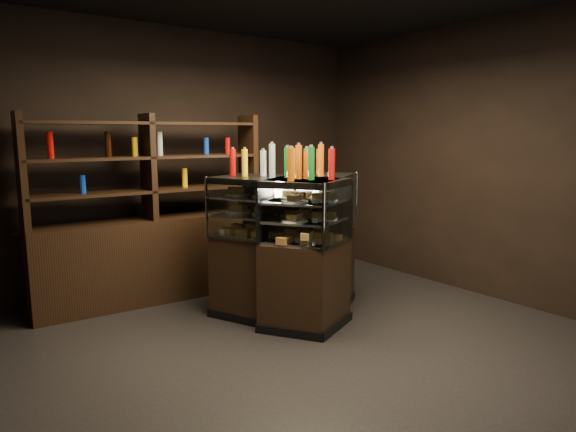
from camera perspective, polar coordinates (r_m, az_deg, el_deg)
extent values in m
plane|color=black|center=(4.45, 2.66, -14.69)|extent=(5.00, 5.00, 0.00)
cube|color=black|center=(6.21, -12.17, 6.24)|extent=(5.00, 0.02, 3.00)
cube|color=black|center=(5.99, 21.65, 5.69)|extent=(0.02, 5.00, 3.00)
cube|color=black|center=(5.13, 2.47, -6.58)|extent=(1.38, 1.20, 0.81)
cube|color=black|center=(5.24, 2.44, -10.43)|extent=(1.42, 1.24, 0.08)
cube|color=black|center=(4.96, 2.55, 4.05)|extent=(1.38, 1.20, 0.06)
cube|color=silver|center=(5.03, 2.50, -2.01)|extent=(1.31, 1.13, 0.02)
cube|color=silver|center=(5.00, 2.52, 0.14)|extent=(1.31, 1.13, 0.02)
cube|color=silver|center=(4.97, 2.53, 2.10)|extent=(1.31, 1.13, 0.02)
cube|color=white|center=(4.90, 6.11, 0.92)|extent=(1.04, 0.69, 0.57)
cylinder|color=silver|center=(5.50, 7.56, 1.81)|extent=(0.03, 0.03, 0.59)
cylinder|color=silver|center=(4.31, 3.99, -0.21)|extent=(0.03, 0.03, 0.59)
cube|color=black|center=(5.02, -0.99, -6.94)|extent=(1.07, 1.39, 0.81)
cube|color=black|center=(5.13, -0.98, -10.87)|extent=(1.10, 1.43, 0.08)
cube|color=black|center=(4.84, -1.02, 3.93)|extent=(1.07, 1.39, 0.06)
cube|color=silver|center=(4.92, -1.01, -2.27)|extent=(1.00, 1.32, 0.02)
cube|color=silver|center=(4.88, -1.01, -0.07)|extent=(1.00, 1.32, 0.02)
cube|color=silver|center=(4.86, -1.02, 1.93)|extent=(1.00, 1.32, 0.02)
cube|color=white|center=(4.60, -3.05, 0.41)|extent=(0.50, 1.14, 0.57)
cylinder|color=silver|center=(4.31, 3.99, -0.21)|extent=(0.03, 0.03, 0.59)
cylinder|color=silver|center=(4.97, -9.04, 0.97)|extent=(0.03, 0.03, 0.59)
cube|color=#B06E3F|center=(4.53, 0.90, -2.79)|extent=(0.20, 0.17, 0.06)
cube|color=#B06E3F|center=(4.72, 1.72, -2.29)|extent=(0.20, 0.17, 0.06)
cube|color=#B06E3F|center=(4.92, 2.49, -1.83)|extent=(0.20, 0.17, 0.06)
cube|color=#B06E3F|center=(5.11, 3.19, -1.40)|extent=(0.20, 0.17, 0.06)
cube|color=#B06E3F|center=(5.31, 3.84, -1.01)|extent=(0.20, 0.17, 0.06)
cube|color=#B06E3F|center=(5.51, 4.44, -0.64)|extent=(0.20, 0.17, 0.06)
cylinder|color=white|center=(4.55, 0.74, -0.54)|extent=(0.24, 0.24, 0.02)
cube|color=#B06E3F|center=(4.55, 0.74, -0.11)|extent=(0.19, 0.16, 0.05)
cylinder|color=white|center=(4.85, 1.96, 0.06)|extent=(0.24, 0.24, 0.02)
cube|color=#B06E3F|center=(4.84, 1.96, 0.46)|extent=(0.19, 0.16, 0.05)
cylinder|color=white|center=(5.14, 3.04, 0.59)|extent=(0.24, 0.24, 0.02)
cube|color=#B06E3F|center=(5.14, 3.05, 0.97)|extent=(0.19, 0.16, 0.05)
cylinder|color=white|center=(5.44, 4.01, 1.07)|extent=(0.24, 0.24, 0.02)
cube|color=#B06E3F|center=(5.44, 4.01, 1.43)|extent=(0.19, 0.16, 0.05)
cylinder|color=white|center=(4.53, 0.74, 1.61)|extent=(0.24, 0.24, 0.02)
cube|color=#B06E3F|center=(4.52, 0.74, 2.04)|extent=(0.19, 0.16, 0.05)
cylinder|color=white|center=(4.82, 1.97, 2.08)|extent=(0.24, 0.24, 0.02)
cube|color=#B06E3F|center=(4.82, 1.97, 2.49)|extent=(0.19, 0.16, 0.05)
cylinder|color=white|center=(5.12, 3.06, 2.50)|extent=(0.24, 0.24, 0.02)
cube|color=#B06E3F|center=(5.12, 3.06, 2.88)|extent=(0.19, 0.16, 0.05)
cylinder|color=white|center=(5.42, 4.03, 2.87)|extent=(0.24, 0.24, 0.02)
cube|color=#B06E3F|center=(5.42, 4.03, 3.23)|extent=(0.19, 0.16, 0.05)
cube|color=#B06E3F|center=(5.17, -6.17, -1.33)|extent=(0.15, 0.20, 0.06)
cube|color=#B06E3F|center=(5.05, -4.25, -1.55)|extent=(0.15, 0.20, 0.06)
cube|color=#B06E3F|center=(4.94, -2.24, -1.78)|extent=(0.15, 0.20, 0.06)
cube|color=#B06E3F|center=(4.83, -0.13, -2.02)|extent=(0.15, 0.20, 0.06)
cube|color=#B06E3F|center=(4.73, 2.07, -2.27)|extent=(0.15, 0.20, 0.06)
cube|color=#B06E3F|center=(4.64, 4.35, -2.52)|extent=(0.15, 0.20, 0.06)
cylinder|color=white|center=(5.13, -5.55, 0.55)|extent=(0.24, 0.24, 0.02)
cube|color=#B06E3F|center=(5.13, -5.56, 0.93)|extent=(0.14, 0.19, 0.05)
cylinder|color=white|center=(4.96, -2.58, 0.27)|extent=(0.24, 0.24, 0.02)
cube|color=#B06E3F|center=(4.96, -2.58, 0.67)|extent=(0.14, 0.19, 0.05)
cylinder|color=white|center=(4.80, 0.60, -0.02)|extent=(0.24, 0.24, 0.02)
cube|color=#B06E3F|center=(4.80, 0.60, 0.39)|extent=(0.14, 0.19, 0.05)
cylinder|color=white|center=(4.66, 3.99, -0.33)|extent=(0.24, 0.24, 0.02)
cube|color=#B06E3F|center=(4.65, 3.99, 0.09)|extent=(0.14, 0.19, 0.05)
cylinder|color=white|center=(5.11, -5.58, 2.45)|extent=(0.24, 0.24, 0.02)
cube|color=#B06E3F|center=(5.11, -5.59, 2.84)|extent=(0.14, 0.19, 0.05)
cylinder|color=white|center=(4.94, -2.59, 2.25)|extent=(0.24, 0.24, 0.02)
cube|color=#B06E3F|center=(4.93, -2.60, 2.64)|extent=(0.14, 0.19, 0.05)
cylinder|color=white|center=(4.78, 0.61, 2.02)|extent=(0.24, 0.24, 0.02)
cube|color=#B06E3F|center=(4.77, 0.61, 2.43)|extent=(0.14, 0.19, 0.05)
cylinder|color=white|center=(4.63, 4.01, 1.77)|extent=(0.24, 0.24, 0.02)
cube|color=#B06E3F|center=(4.63, 4.02, 2.19)|extent=(0.14, 0.19, 0.05)
cylinder|color=#D8590A|center=(4.45, 0.54, 5.65)|extent=(0.06, 0.06, 0.28)
cylinder|color=silver|center=(4.44, 0.54, 7.58)|extent=(0.03, 0.03, 0.02)
cylinder|color=silver|center=(4.59, 1.16, 5.76)|extent=(0.06, 0.06, 0.28)
cylinder|color=silver|center=(4.58, 1.17, 7.64)|extent=(0.03, 0.03, 0.02)
cylinder|color=black|center=(4.73, 1.75, 5.87)|extent=(0.06, 0.06, 0.28)
cylinder|color=silver|center=(4.72, 1.75, 7.69)|extent=(0.03, 0.03, 0.02)
cylinder|color=#0F38B2|center=(4.87, 2.30, 5.97)|extent=(0.06, 0.06, 0.28)
cylinder|color=silver|center=(4.86, 2.31, 7.73)|extent=(0.03, 0.03, 0.02)
cylinder|color=#B20C0A|center=(5.01, 2.82, 6.06)|extent=(0.06, 0.06, 0.28)
cylinder|color=silver|center=(5.01, 2.83, 7.77)|extent=(0.03, 0.03, 0.02)
cylinder|color=yellow|center=(5.16, 3.31, 6.14)|extent=(0.06, 0.06, 0.28)
cylinder|color=silver|center=(5.15, 3.32, 7.81)|extent=(0.03, 0.03, 0.02)
cylinder|color=#147223|center=(5.30, 3.77, 6.23)|extent=(0.06, 0.06, 0.28)
cylinder|color=silver|center=(5.29, 3.79, 7.85)|extent=(0.03, 0.03, 0.02)
cylinder|color=#D8590A|center=(5.44, 4.21, 6.30)|extent=(0.06, 0.06, 0.28)
cylinder|color=silver|center=(5.44, 4.23, 7.88)|extent=(0.03, 0.03, 0.02)
cylinder|color=#D8590A|center=(5.11, -6.10, 6.08)|extent=(0.06, 0.06, 0.28)
cylinder|color=silver|center=(5.11, -6.13, 7.76)|extent=(0.03, 0.03, 0.02)
cylinder|color=silver|center=(5.03, -4.71, 6.05)|extent=(0.06, 0.06, 0.28)
cylinder|color=silver|center=(5.02, -4.73, 7.76)|extent=(0.03, 0.03, 0.02)
cylinder|color=black|center=(4.94, -3.27, 6.01)|extent=(0.06, 0.06, 0.28)
cylinder|color=silver|center=(4.94, -3.29, 7.75)|extent=(0.03, 0.03, 0.02)
cylinder|color=#0F38B2|center=(4.86, -1.79, 5.96)|extent=(0.06, 0.06, 0.28)
cylinder|color=silver|center=(4.86, -1.80, 7.73)|extent=(0.03, 0.03, 0.02)
cylinder|color=#B20C0A|center=(4.79, -0.26, 5.92)|extent=(0.06, 0.06, 0.28)
cylinder|color=silver|center=(4.78, -0.26, 7.71)|extent=(0.03, 0.03, 0.02)
cylinder|color=yellow|center=(4.72, 1.32, 5.86)|extent=(0.06, 0.06, 0.28)
cylinder|color=silver|center=(4.71, 1.33, 7.68)|extent=(0.03, 0.03, 0.02)
cylinder|color=#147223|center=(4.65, 2.95, 5.80)|extent=(0.06, 0.06, 0.28)
cylinder|color=silver|center=(4.64, 2.96, 7.65)|extent=(0.03, 0.03, 0.02)
cylinder|color=#D8590A|center=(4.58, 4.62, 5.73)|extent=(0.06, 0.06, 0.28)
cylinder|color=silver|center=(4.57, 4.65, 7.61)|extent=(0.03, 0.03, 0.02)
cylinder|color=black|center=(5.64, -2.15, -8.40)|extent=(0.26, 0.26, 0.19)
cone|color=#1A5B1F|center=(5.54, -2.17, -4.82)|extent=(0.38, 0.38, 0.53)
cone|color=#1A5B1F|center=(5.49, -2.18, -3.03)|extent=(0.30, 0.30, 0.37)
cube|color=black|center=(5.74, -14.83, -4.72)|extent=(2.47, 0.56, 0.90)
cube|color=black|center=(5.33, -27.53, 4.39)|extent=(0.08, 0.38, 1.10)
cube|color=black|center=(5.59, -15.26, 5.29)|extent=(0.08, 0.38, 1.10)
cube|color=black|center=(6.07, -4.46, 5.88)|extent=(0.08, 0.38, 1.10)
cube|color=black|center=(5.61, -15.15, 2.74)|extent=(2.42, 0.52, 0.03)
cube|color=black|center=(5.58, -15.30, 6.31)|extent=(2.42, 0.52, 0.03)
cube|color=black|center=(5.57, -15.46, 9.90)|extent=(2.42, 0.52, 0.03)
cylinder|color=#D8590A|center=(5.38, -24.64, 3.29)|extent=(0.06, 0.06, 0.22)
cylinder|color=silver|center=(5.42, -21.87, 3.51)|extent=(0.06, 0.06, 0.22)
cylinder|color=black|center=(5.48, -19.16, 3.72)|extent=(0.06, 0.06, 0.22)
cylinder|color=#0F38B2|center=(5.56, -16.50, 3.92)|extent=(0.06, 0.06, 0.22)
cylinder|color=#B20C0A|center=(5.64, -13.92, 4.10)|extent=(0.06, 0.06, 0.22)
cylinder|color=yellow|center=(5.73, -11.42, 4.27)|extent=(0.06, 0.06, 0.22)
cylinder|color=#147223|center=(5.84, -9.00, 4.43)|extent=(0.06, 0.06, 0.22)
cylinder|color=#D8590A|center=(5.95, -6.66, 4.58)|extent=(0.06, 0.06, 0.22)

